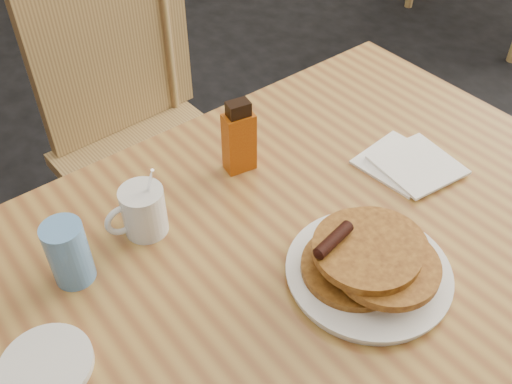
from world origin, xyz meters
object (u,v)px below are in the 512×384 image
(pancake_plate, at_px, (369,264))
(coffee_mug, at_px, (142,211))
(syrup_bottle, at_px, (239,139))
(chair_main_far, at_px, (137,114))
(main_table, at_px, (291,268))
(blue_tumbler, at_px, (68,253))

(pancake_plate, xyz_separation_m, coffee_mug, (-0.26, 0.30, 0.02))
(syrup_bottle, bearing_deg, pancake_plate, -79.33)
(chair_main_far, relative_size, coffee_mug, 6.82)
(chair_main_far, bearing_deg, main_table, -98.37)
(main_table, height_order, pancake_plate, pancake_plate)
(main_table, relative_size, syrup_bottle, 9.06)
(syrup_bottle, bearing_deg, main_table, -94.79)
(pancake_plate, distance_m, syrup_bottle, 0.35)
(pancake_plate, bearing_deg, chair_main_far, 93.81)
(pancake_plate, height_order, coffee_mug, coffee_mug)
(chair_main_far, height_order, pancake_plate, chair_main_far)
(syrup_bottle, xyz_separation_m, blue_tumbler, (-0.38, -0.09, -0.01))
(main_table, distance_m, blue_tumbler, 0.38)
(main_table, bearing_deg, blue_tumbler, 154.27)
(main_table, distance_m, pancake_plate, 0.15)
(chair_main_far, bearing_deg, coffee_mug, -117.73)
(pancake_plate, relative_size, coffee_mug, 1.87)
(pancake_plate, bearing_deg, coffee_mug, 131.36)
(syrup_bottle, bearing_deg, coffee_mug, -161.36)
(main_table, bearing_deg, syrup_bottle, 79.35)
(main_table, height_order, coffee_mug, coffee_mug)
(coffee_mug, height_order, blue_tumbler, coffee_mug)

